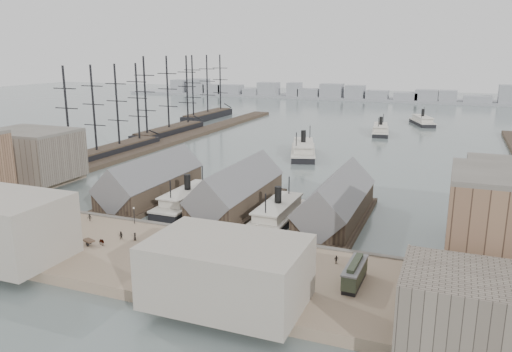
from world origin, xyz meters
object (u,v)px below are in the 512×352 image
at_px(ferry_docked_west, 188,199).
at_px(horse_cart_center, 97,242).
at_px(horse_cart_right, 283,281).
at_px(horse_cart_left, 9,220).
at_px(tram, 355,274).

bearing_deg(ferry_docked_west, horse_cart_center, -92.08).
relative_size(ferry_docked_west, horse_cart_right, 5.55).
distance_m(horse_cart_left, horse_cart_right, 68.42).
height_order(tram, horse_cart_center, tram).
bearing_deg(tram, horse_cart_center, -176.43).
xyz_separation_m(ferry_docked_west, tram, (50.39, -32.89, 1.63)).
xyz_separation_m(horse_cart_left, horse_cart_right, (68.13, -6.30, -0.04)).
relative_size(ferry_docked_west, horse_cart_center, 5.34).
height_order(tram, horse_cart_right, tram).
xyz_separation_m(horse_cart_left, horse_cart_center, (27.45, -3.31, -0.04)).
bearing_deg(horse_cart_center, horse_cart_left, 102.06).
relative_size(horse_cart_left, horse_cart_right, 0.97).
bearing_deg(horse_cart_left, horse_cart_center, -61.79).
xyz_separation_m(ferry_docked_west, horse_cart_right, (39.42, -37.88, 0.58)).
bearing_deg(horse_cart_right, horse_cart_center, 58.79).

